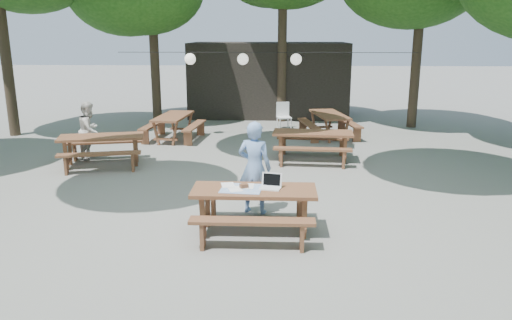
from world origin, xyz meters
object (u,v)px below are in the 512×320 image
Objects in this scene: main_picnic_table at (254,210)px; picnic_table_nw at (102,150)px; woman at (255,168)px; second_person at (90,130)px; plastic_chair at (284,122)px.

main_picnic_table is 5.64m from picnic_table_nw.
woman is 1.14× the size of second_person.
main_picnic_table is 0.90× the size of picnic_table_nw.
plastic_chair is at bearing 86.33° from main_picnic_table.
second_person is (-0.56, 0.76, 0.35)m from picnic_table_nw.
main_picnic_table is at bearing -59.35° from picnic_table_nw.
second_person is (-4.48, 4.81, 0.35)m from main_picnic_table.
second_person is at bearing -24.78° from woman.
plastic_chair is (0.58, 9.02, -0.13)m from main_picnic_table.
main_picnic_table is at bearing -108.01° from plastic_chair.
plastic_chair is at bearing -78.18° from woman.
main_picnic_table is 1.35× the size of second_person.
plastic_chair is (0.62, 8.06, -0.59)m from woman.
main_picnic_table and picnic_table_nw have the same top height.
main_picnic_table is 1.19× the size of woman.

